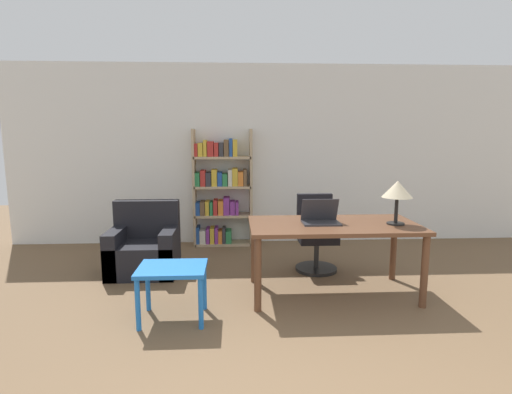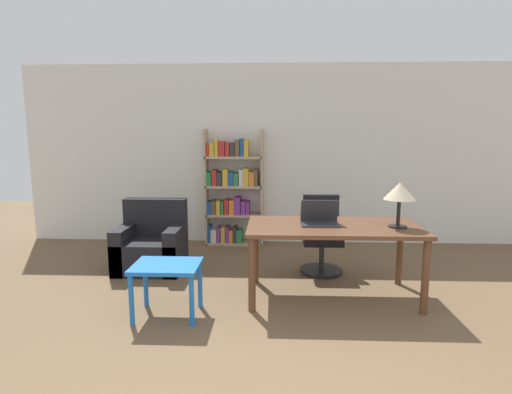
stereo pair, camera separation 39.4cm
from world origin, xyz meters
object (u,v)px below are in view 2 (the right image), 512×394
desk (333,234)px  side_table_blue (167,273)px  armchair (152,247)px  bookshelf (231,191)px  laptop (320,219)px  table_lamp (400,192)px  office_chair (321,237)px

desk → side_table_blue: (-1.58, -0.50, -0.25)m
armchair → bookshelf: 1.56m
laptop → table_lamp: size_ratio=0.85×
bookshelf → table_lamp: bearing=-47.5°
armchair → bookshelf: bookshelf is taller
side_table_blue → bookshelf: 2.52m
desk → bookshelf: bearing=122.3°
side_table_blue → armchair: 1.40m
bookshelf → office_chair: bearing=-43.6°
laptop → office_chair: bearing=81.3°
desk → laptop: 0.20m
table_lamp → desk: bearing=173.6°
laptop → armchair: (-1.98, 0.76, -0.53)m
desk → office_chair: 0.83m
table_lamp → office_chair: (-0.64, 0.87, -0.68)m
office_chair → side_table_blue: bearing=-140.2°
office_chair → bookshelf: size_ratio=0.53×
laptop → side_table_blue: laptop is taller
table_lamp → armchair: size_ratio=0.52×
bookshelf → desk: bearing=-57.7°
laptop → armchair: bearing=159.0°
office_chair → desk: bearing=-88.9°
side_table_blue → bookshelf: (0.34, 2.47, 0.40)m
desk → office_chair: (-0.02, 0.80, -0.24)m
laptop → armchair: size_ratio=0.44×
table_lamp → bookshelf: size_ratio=0.26×
table_lamp → office_chair: size_ratio=0.48×
desk → side_table_blue: desk is taller
table_lamp → laptop: bearing=173.2°
laptop → side_table_blue: 1.59m
office_chair → armchair: office_chair is taller
office_chair → bookshelf: bookshelf is taller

